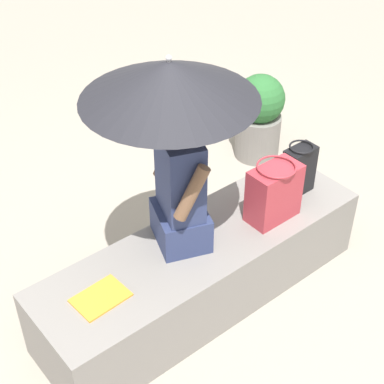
% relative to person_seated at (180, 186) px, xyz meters
% --- Properties ---
extents(ground_plane, '(14.00, 14.00, 0.00)m').
position_rel_person_seated_xyz_m(ground_plane, '(0.10, -0.09, -0.86)').
color(ground_plane, '#9E9384').
extents(stone_bench, '(2.11, 0.61, 0.48)m').
position_rel_person_seated_xyz_m(stone_bench, '(0.10, -0.09, -0.63)').
color(stone_bench, gray).
rests_on(stone_bench, ground).
extents(person_seated, '(0.38, 0.51, 0.90)m').
position_rel_person_seated_xyz_m(person_seated, '(0.00, 0.00, 0.00)').
color(person_seated, navy).
rests_on(person_seated, stone_bench).
extents(parasol, '(0.92, 0.92, 1.14)m').
position_rel_person_seated_xyz_m(parasol, '(-0.01, 0.06, 0.62)').
color(parasol, '#B7B7BC').
rests_on(parasol, stone_bench).
extents(handbag_black, '(0.21, 0.16, 0.35)m').
position_rel_person_seated_xyz_m(handbag_black, '(0.87, -0.11, -0.22)').
color(handbag_black, black).
rests_on(handbag_black, stone_bench).
extents(tote_bag_canvas, '(0.32, 0.24, 0.38)m').
position_rel_person_seated_xyz_m(tote_bag_canvas, '(0.56, -0.19, -0.20)').
color(tote_bag_canvas, '#B2333D').
rests_on(tote_bag_canvas, stone_bench).
extents(magazine, '(0.29, 0.22, 0.01)m').
position_rel_person_seated_xyz_m(magazine, '(-0.61, -0.10, -0.38)').
color(magazine, gold).
rests_on(magazine, stone_bench).
extents(planter_far, '(0.40, 0.40, 0.73)m').
position_rel_person_seated_xyz_m(planter_far, '(1.49, 0.86, -0.49)').
color(planter_far, gray).
rests_on(planter_far, ground).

